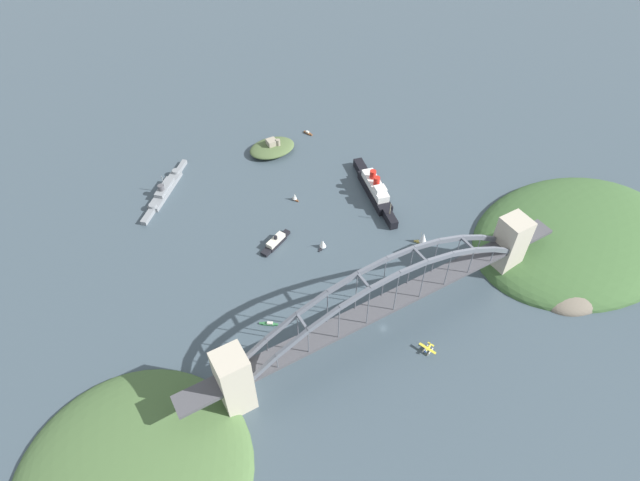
% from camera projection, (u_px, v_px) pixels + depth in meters
% --- Properties ---
extents(ground_plane, '(1400.00, 1400.00, 0.00)m').
position_uv_depth(ground_plane, '(383.00, 328.00, 326.68)').
color(ground_plane, '#3D4C56').
extents(harbor_arch_bridge, '(263.09, 16.83, 60.60)m').
position_uv_depth(harbor_arch_bridge, '(387.00, 304.00, 308.58)').
color(harbor_arch_bridge, '#BCB29E').
rests_on(harbor_arch_bridge, ground).
extents(headland_east_shore, '(168.45, 123.89, 31.23)m').
position_uv_depth(headland_east_shore, '(576.00, 241.00, 379.64)').
color(headland_east_shore, '#3D6033').
rests_on(headland_east_shore, ground).
extents(ocean_liner, '(25.51, 81.53, 19.48)m').
position_uv_depth(ocean_liner, '(375.00, 189.00, 411.30)').
color(ocean_liner, black).
rests_on(ocean_liner, ground).
extents(naval_cruiser, '(56.88, 60.62, 16.52)m').
position_uv_depth(naval_cruiser, '(165.00, 190.00, 415.26)').
color(naval_cruiser, gray).
rests_on(naval_cruiser, ground).
extents(harbor_ferry_steamer, '(28.42, 17.03, 7.99)m').
position_uv_depth(harbor_ferry_steamer, '(276.00, 242.00, 375.66)').
color(harbor_ferry_steamer, black).
rests_on(harbor_ferry_steamer, ground).
extents(fort_island_mid_harbor, '(40.83, 29.74, 12.82)m').
position_uv_depth(fort_island_mid_harbor, '(272.00, 148.00, 453.02)').
color(fort_island_mid_harbor, '#4C6038').
rests_on(fort_island_mid_harbor, ground).
extents(seaplane_taxiing_near_bridge, '(8.08, 11.28, 5.19)m').
position_uv_depth(seaplane_taxiing_near_bridge, '(428.00, 349.00, 313.47)').
color(seaplane_taxiing_near_bridge, '#B7B7B2').
rests_on(seaplane_taxiing_near_bridge, ground).
extents(small_boat_0, '(4.59, 9.54, 2.43)m').
position_uv_depth(small_boat_0, '(308.00, 133.00, 474.12)').
color(small_boat_0, brown).
rests_on(small_boat_0, ground).
extents(small_boat_1, '(4.51, 6.26, 6.87)m').
position_uv_depth(small_boat_1, '(295.00, 197.00, 408.85)').
color(small_boat_1, brown).
rests_on(small_boat_1, ground).
extents(small_boat_2, '(8.62, 8.30, 10.90)m').
position_uv_depth(small_boat_2, '(423.00, 238.00, 374.90)').
color(small_boat_2, gold).
rests_on(small_boat_2, ground).
extents(small_boat_3, '(10.58, 8.07, 2.20)m').
position_uv_depth(small_boat_3, '(269.00, 324.00, 327.93)').
color(small_boat_3, '#2D6B3D').
rests_on(small_boat_3, ground).
extents(small_boat_4, '(8.35, 6.53, 7.80)m').
position_uv_depth(small_boat_4, '(323.00, 244.00, 372.66)').
color(small_boat_4, black).
rests_on(small_boat_4, ground).
extents(small_boat_5, '(10.10, 5.02, 2.16)m').
position_uv_depth(small_boat_5, '(234.00, 360.00, 309.94)').
color(small_boat_5, '#234C8C').
rests_on(small_boat_5, ground).
extents(channel_marker_buoy, '(2.20, 2.20, 2.75)m').
position_uv_depth(channel_marker_buoy, '(305.00, 334.00, 322.12)').
color(channel_marker_buoy, red).
rests_on(channel_marker_buoy, ground).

